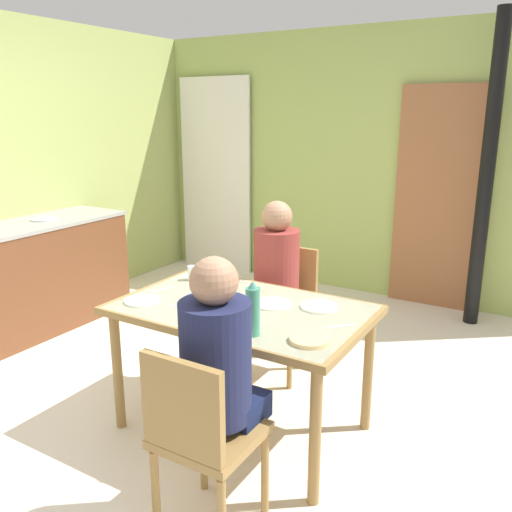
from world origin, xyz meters
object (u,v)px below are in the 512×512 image
(person_far_diner, at_px, (275,267))
(chair_near_diner, at_px, (200,433))
(chair_far_diner, at_px, (285,302))
(kitchen_counter, at_px, (21,280))
(water_bottle_green_near, at_px, (253,310))
(person_near_diner, at_px, (218,357))
(dining_table, at_px, (242,320))

(person_far_diner, bearing_deg, chair_near_diner, 106.83)
(chair_far_diner, height_order, person_far_diner, person_far_diner)
(kitchen_counter, xyz_separation_m, water_bottle_green_near, (2.52, -0.54, 0.42))
(kitchen_counter, height_order, person_near_diner, person_near_diner)
(chair_near_diner, distance_m, chair_far_diner, 1.61)
(chair_near_diner, relative_size, water_bottle_green_near, 3.25)
(kitchen_counter, bearing_deg, water_bottle_green_near, -12.12)
(chair_far_diner, height_order, person_near_diner, person_near_diner)
(dining_table, bearing_deg, water_bottle_green_near, -49.82)
(dining_table, xyz_separation_m, person_near_diner, (0.29, -0.64, 0.11))
(person_near_diner, bearing_deg, person_far_diner, 108.51)
(chair_far_diner, bearing_deg, person_far_diner, 90.00)
(person_near_diner, relative_size, person_far_diner, 1.00)
(kitchen_counter, distance_m, chair_far_diner, 2.20)
(person_near_diner, xyz_separation_m, water_bottle_green_near, (-0.04, 0.35, 0.09))
(kitchen_counter, bearing_deg, dining_table, -6.27)
(person_far_diner, xyz_separation_m, water_bottle_green_near, (0.39, -0.93, 0.09))
(dining_table, relative_size, chair_near_diner, 1.57)
(dining_table, xyz_separation_m, person_far_diner, (-0.14, 0.64, 0.11))
(dining_table, bearing_deg, kitchen_counter, 173.73)
(kitchen_counter, height_order, dining_table, kitchen_counter)
(kitchen_counter, distance_m, person_far_diner, 2.19)
(kitchen_counter, height_order, water_bottle_green_near, water_bottle_green_near)
(kitchen_counter, distance_m, chair_near_diner, 2.76)
(person_far_diner, relative_size, water_bottle_green_near, 2.87)
(person_far_diner, bearing_deg, water_bottle_green_near, 112.72)
(dining_table, bearing_deg, person_near_diner, -66.01)
(dining_table, distance_m, person_near_diner, 0.71)
(chair_near_diner, bearing_deg, kitchen_counter, 158.16)
(dining_table, height_order, chair_far_diner, chair_far_diner)
(chair_near_diner, bearing_deg, water_bottle_green_near, 94.54)
(person_far_diner, height_order, water_bottle_green_near, person_far_diner)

